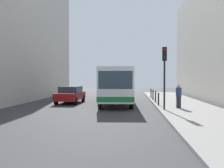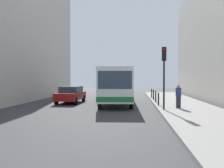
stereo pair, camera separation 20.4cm
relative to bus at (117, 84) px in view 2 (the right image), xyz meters
name	(u,v)px [view 2 (the right image)]	position (x,y,z in m)	size (l,w,h in m)	color
ground_plane	(112,109)	(-0.08, -4.20, -1.73)	(80.00, 80.00, 0.00)	#38383A
sidewalk	(189,109)	(5.32, -4.20, -1.65)	(4.40, 40.00, 0.15)	gray
bus	(117,84)	(0.00, 0.00, 0.00)	(3.02, 11.12, 3.00)	white
car_beside_bus	(71,94)	(-4.09, -0.05, -0.94)	(1.96, 4.45, 1.48)	maroon
car_behind_bus	(120,90)	(-0.17, 9.46, -0.94)	(2.01, 4.47, 1.48)	silver
traffic_light	(164,66)	(3.47, -5.48, 1.28)	(0.28, 0.33, 4.10)	black
bollard_near	(158,99)	(3.37, -2.79, -1.10)	(0.11, 0.11, 0.95)	black
bollard_mid	(156,97)	(3.37, -0.28, -1.10)	(0.11, 0.11, 0.95)	black
bollard_far	(154,95)	(3.37, 2.22, -1.10)	(0.11, 0.11, 0.95)	black
bollard_farthest	(152,93)	(3.37, 4.73, -1.10)	(0.11, 0.11, 0.95)	black
pedestrian_near_signal	(178,96)	(4.57, -4.49, -0.76)	(0.38, 0.38, 1.64)	#26262D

